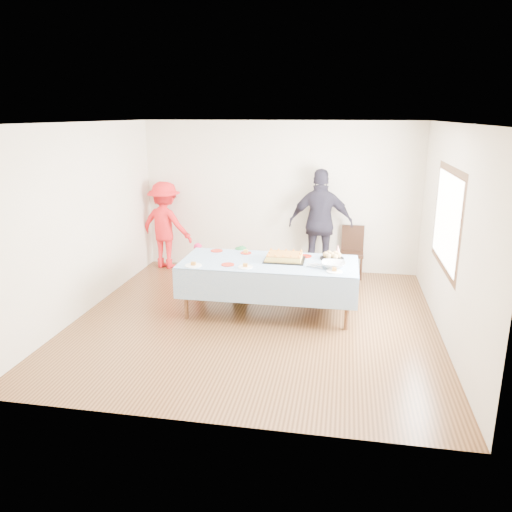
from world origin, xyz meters
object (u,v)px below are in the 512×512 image
at_px(dining_chair, 352,248).
at_px(adult_left, 165,225).
at_px(party_table, 269,265).
at_px(birthday_cake, 285,257).

bearing_deg(dining_chair, adult_left, -178.35).
relative_size(party_table, birthday_cake, 4.34).
distance_m(party_table, birthday_cake, 0.25).
height_order(party_table, adult_left, adult_left).
distance_m(dining_chair, adult_left, 3.46).
bearing_deg(birthday_cake, adult_left, 143.62).
xyz_separation_m(party_table, dining_chair, (1.20, 1.97, -0.22)).
bearing_deg(dining_chair, party_table, -120.89).
bearing_deg(dining_chair, birthday_cake, -117.20).
bearing_deg(adult_left, birthday_cake, 155.61).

